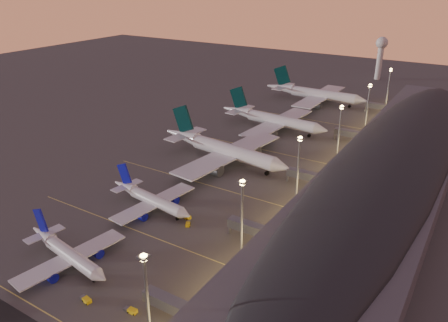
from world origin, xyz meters
TOP-DOWN VIEW (x-y plane):
  - ground at (0.00, 0.00)m, footprint 700.00×700.00m
  - airliner_narrow_south at (-5.59, -28.34)m, footprint 37.50×33.83m
  - airliner_narrow_north at (-6.59, 9.11)m, footprint 38.82×34.94m
  - airliner_wide_near at (-7.09, 58.48)m, footprint 68.42×62.79m
  - airliner_wide_mid at (-7.73, 109.43)m, footprint 63.56×58.07m
  - airliner_wide_far at (-7.81, 170.92)m, footprint 67.51×61.27m
  - terminal_building at (61.84, 72.47)m, footprint 56.35×255.00m
  - light_masts at (36.00, 65.00)m, footprint 2.20×217.20m
  - radar_tower at (10.00, 260.00)m, footprint 9.00×9.00m
  - lane_markings at (0.00, 40.00)m, footprint 90.00×180.36m
  - baggage_tug_a at (11.28, -36.77)m, footprint 3.79×2.04m
  - baggage_tug_b at (23.81, -33.57)m, footprint 3.62×1.76m
  - baggage_tug_c at (8.40, 10.12)m, footprint 4.26×2.51m
  - baggage_tug_d at (11.72, 6.71)m, footprint 2.84×3.61m

SIDE VIEW (x-z plane):
  - ground at x=0.00m, z-range 0.00..0.00m
  - lane_markings at x=0.00m, z-range 0.01..0.01m
  - baggage_tug_d at x=11.72m, z-range -0.04..0.97m
  - baggage_tug_b at x=23.81m, z-range -0.05..1.00m
  - baggage_tug_a at x=11.28m, z-range -0.05..1.03m
  - baggage_tug_c at x=8.40m, z-range -0.05..1.14m
  - airliner_narrow_south at x=-5.59m, z-range -3.24..10.17m
  - airliner_narrow_north at x=-6.59m, z-range -3.35..10.51m
  - airliner_wide_mid at x=-7.73m, z-range -4.93..15.40m
  - airliner_wide_far at x=-7.81m, z-range -5.25..16.41m
  - airliner_wide_near at x=-7.09m, z-range -5.31..16.58m
  - terminal_building at x=61.84m, z-range 0.05..17.51m
  - light_masts at x=36.00m, z-range 4.60..30.50m
  - radar_tower at x=10.00m, z-range 5.62..38.12m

